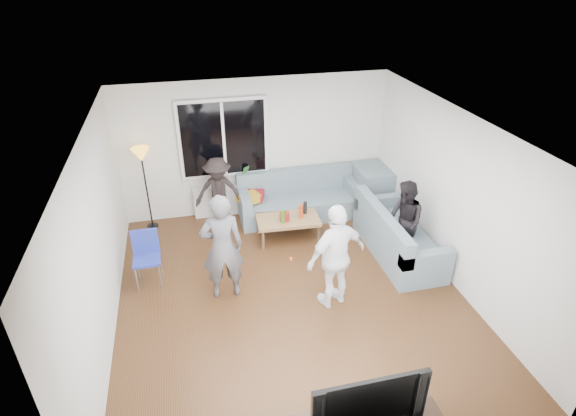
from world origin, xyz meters
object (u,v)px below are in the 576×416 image
object	(u,v)px
player_left	(222,247)
spectator_right	(404,221)
sofa_back_section	(299,196)
spectator_back	(219,192)
coffee_table	(288,228)
sofa_right_section	(399,232)
player_right	(336,257)
side_chair	(147,260)
television	(365,395)
floor_lamp	(147,189)

from	to	relation	value
player_left	spectator_right	xyz separation A→B (m)	(2.96, 0.28, -0.15)
sofa_back_section	spectator_back	distance (m)	1.54
coffee_table	spectator_right	xyz separation A→B (m)	(1.69, -1.01, 0.49)
sofa_right_section	player_right	bearing A→B (deg)	122.92
side_chair	spectator_right	world-z (taller)	spectator_right
spectator_right	spectator_back	xyz separation A→B (m)	(-2.81, 1.77, -0.02)
spectator_right	sofa_right_section	bearing A→B (deg)	-178.79
sofa_back_section	coffee_table	distance (m)	0.86
spectator_right	television	size ratio (longest dim) A/B	1.19
sofa_right_section	floor_lamp	distance (m)	4.49
sofa_right_section	floor_lamp	world-z (taller)	floor_lamp
side_chair	player_left	bearing A→B (deg)	-26.10
sofa_back_section	spectator_right	size ratio (longest dim) A/B	1.67
side_chair	spectator_right	distance (m)	4.09
sofa_back_section	television	xyz separation A→B (m)	(-0.61, -4.77, 0.35)
sofa_back_section	side_chair	bearing A→B (deg)	-151.88
coffee_table	floor_lamp	distance (m)	2.63
floor_lamp	player_left	bearing A→B (deg)	-63.81
side_chair	sofa_back_section	bearing A→B (deg)	27.95
spectator_back	side_chair	bearing A→B (deg)	-125.52
sofa_right_section	television	bearing A→B (deg)	148.78
player_right	sofa_back_section	bearing A→B (deg)	-111.62
coffee_table	floor_lamp	world-z (taller)	floor_lamp
side_chair	spectator_right	xyz separation A→B (m)	(4.07, -0.25, 0.26)
floor_lamp	sofa_right_section	bearing A→B (deg)	-24.59
player_left	sofa_back_section	bearing A→B (deg)	-129.82
sofa_right_section	spectator_right	bearing A→B (deg)	-180.00
sofa_back_section	spectator_back	bearing A→B (deg)	178.87
sofa_right_section	spectator_back	world-z (taller)	spectator_back
coffee_table	player_right	size ratio (longest dim) A/B	0.68
sofa_back_section	player_left	world-z (taller)	player_left
floor_lamp	player_right	bearing A→B (deg)	-46.87
coffee_table	television	xyz separation A→B (m)	(-0.21, -4.04, 0.57)
player_right	spectator_back	distance (m)	2.94
sofa_back_section	player_right	size ratio (longest dim) A/B	1.43
spectator_back	television	distance (m)	4.89
side_chair	television	distance (m)	3.95
coffee_table	spectator_back	bearing A→B (deg)	145.82
side_chair	player_left	size ratio (longest dim) A/B	0.51
spectator_right	player_left	bearing A→B (deg)	-83.32
sofa_right_section	player_left	xyz separation A→B (m)	(-2.96, -0.39, 0.41)
sofa_right_section	side_chair	size ratio (longest dim) A/B	2.33
sofa_right_section	player_right	xyz separation A→B (m)	(-1.45, -0.94, 0.38)
television	coffee_table	bearing A→B (deg)	87.05
sofa_back_section	player_right	distance (m)	2.60
coffee_table	player_left	world-z (taller)	player_left
coffee_table	side_chair	size ratio (longest dim) A/B	1.28
side_chair	television	size ratio (longest dim) A/B	0.75
spectator_right	spectator_back	size ratio (longest dim) A/B	1.03
sofa_right_section	sofa_back_section	bearing A→B (deg)	38.45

